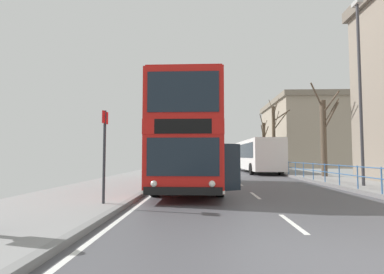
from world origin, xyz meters
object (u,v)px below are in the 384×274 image
bare_tree_far_00 (324,135)px  background_building_01 (317,133)px  bare_tree_far_01 (274,135)px  double_decker_bus_main (191,139)px  bus_stop_sign_near (104,146)px  bare_tree_far_02 (264,143)px  street_lamp_far_side (360,78)px  background_bus_far_lane (257,155)px

bare_tree_far_00 → background_building_01: (8.71, 24.62, 1.94)m
bare_tree_far_01 → double_decker_bus_main: bearing=-114.7°
bus_stop_sign_near → bare_tree_far_00: (11.14, 12.28, 1.19)m
double_decker_bus_main → bare_tree_far_02: (8.51, 25.52, 0.90)m
double_decker_bus_main → bare_tree_far_00: size_ratio=1.65×
background_building_01 → bare_tree_far_02: bearing=-147.4°
bus_stop_sign_near → background_building_01: size_ratio=0.16×
bus_stop_sign_near → street_lamp_far_side: size_ratio=0.30×
double_decker_bus_main → background_bus_far_lane: double_decker_bus_main is taller
bus_stop_sign_near → bare_tree_far_02: size_ratio=0.40×
background_bus_far_lane → bare_tree_far_01: bearing=53.4°
street_lamp_far_side → bare_tree_far_01: bearing=90.2°
double_decker_bus_main → bare_tree_far_02: size_ratio=1.55×
double_decker_bus_main → bare_tree_far_01: bare_tree_far_01 is taller
street_lamp_far_side → background_building_01: background_building_01 is taller
bus_stop_sign_near → double_decker_bus_main: bearing=67.7°
background_building_01 → bare_tree_far_00: bearing=-109.5°
bare_tree_far_02 → background_building_01: (9.04, 5.77, 1.72)m
double_decker_bus_main → bus_stop_sign_near: 6.09m
street_lamp_far_side → bare_tree_far_00: (0.87, 6.61, -2.19)m
bare_tree_far_01 → background_building_01: size_ratio=0.46×
street_lamp_far_side → bare_tree_far_00: bearing=82.5°
bare_tree_far_00 → bare_tree_far_02: bare_tree_far_02 is taller
bare_tree_far_02 → background_building_01: 10.86m
bus_stop_sign_near → bare_tree_far_02: 32.99m
bus_stop_sign_near → street_lamp_far_side: bearing=28.9°
background_bus_far_lane → street_lamp_far_side: bearing=-80.2°
background_bus_far_lane → double_decker_bus_main: bearing=-111.6°
double_decker_bus_main → street_lamp_far_side: bearing=0.4°
background_bus_far_lane → bare_tree_far_01: 4.47m
bare_tree_far_01 → bare_tree_far_02: size_ratio=1.12×
double_decker_bus_main → background_bus_far_lane: bearing=68.4°
bare_tree_far_01 → background_building_01: bearing=55.7°
double_decker_bus_main → street_lamp_far_side: 8.47m
background_bus_far_lane → background_building_01: bearing=55.2°
street_lamp_far_side → bare_tree_far_00: street_lamp_far_side is taller
bus_stop_sign_near → bare_tree_far_01: 25.07m
bare_tree_far_01 → background_building_01: background_building_01 is taller
bare_tree_far_00 → bare_tree_far_02: 18.86m
background_bus_far_lane → bare_tree_far_01: bare_tree_far_01 is taller
bus_stop_sign_near → background_bus_far_lane: bearing=68.2°
bus_stop_sign_near → bare_tree_far_00: bare_tree_far_00 is taller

